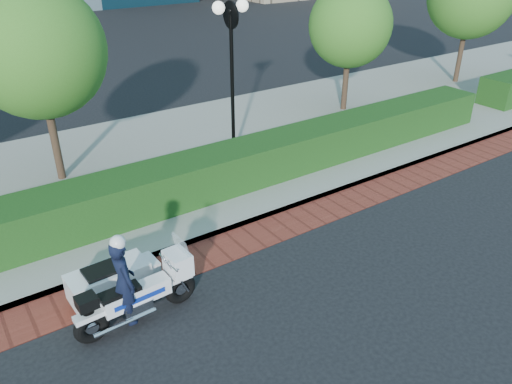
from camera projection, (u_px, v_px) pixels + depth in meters
ground at (328, 258)px, 10.15m from camera, size 120.00×120.00×0.00m
brick_strip at (284, 225)px, 11.24m from camera, size 60.00×1.00×0.01m
sidewalk at (190, 156)px, 14.49m from camera, size 60.00×8.00×0.15m
hedge_main at (234, 167)px, 12.47m from camera, size 18.00×1.20×1.00m
lamppost at (232, 57)px, 13.06m from camera, size 1.02×0.70×4.21m
tree_b at (37, 50)px, 11.53m from camera, size 3.20×3.20×4.89m
tree_c at (350, 26)px, 16.71m from camera, size 2.80×2.80×4.30m
police_motorcycle at (123, 284)px, 8.42m from camera, size 2.21×1.56×1.79m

